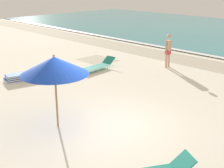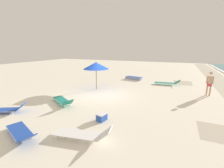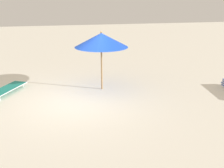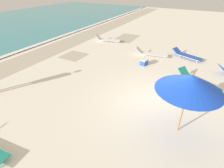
# 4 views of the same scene
# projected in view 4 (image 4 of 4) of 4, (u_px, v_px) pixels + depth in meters

# --- Properties ---
(ground_plane) EXTENTS (60.00, 60.00, 0.16)m
(ground_plane) POSITION_uv_depth(u_px,v_px,m) (157.00, 106.00, 7.72)
(ground_plane) COLOR silver
(beach_umbrella) EXTENTS (2.09, 2.09, 2.34)m
(beach_umbrella) POSITION_uv_depth(u_px,v_px,m) (190.00, 83.00, 5.36)
(beach_umbrella) COLOR #9E7547
(beach_umbrella) RESTS_ON ground_plane
(sun_lounger_beside_umbrella) EXTENTS (1.29, 2.16, 0.49)m
(sun_lounger_beside_umbrella) POSITION_uv_depth(u_px,v_px,m) (187.00, 55.00, 12.12)
(sun_lounger_beside_umbrella) COLOR blue
(sun_lounger_beside_umbrella) RESTS_ON ground_plane
(sun_lounger_near_water_left) EXTENTS (1.02, 2.30, 0.55)m
(sun_lounger_near_water_left) POSITION_uv_depth(u_px,v_px,m) (151.00, 53.00, 12.40)
(sun_lounger_near_water_left) COLOR white
(sun_lounger_near_water_left) RESTS_ON ground_plane
(sun_lounger_mid_beach_solo) EXTENTS (1.12, 2.25, 0.59)m
(sun_lounger_mid_beach_solo) POSITION_uv_depth(u_px,v_px,m) (108.00, 39.00, 15.26)
(sun_lounger_mid_beach_solo) COLOR white
(sun_lounger_mid_beach_solo) RESTS_ON ground_plane
(sun_lounger_mid_beach_pair_a) EXTENTS (1.65, 2.31, 0.55)m
(sun_lounger_mid_beach_pair_a) POSITION_uv_depth(u_px,v_px,m) (198.00, 81.00, 9.06)
(sun_lounger_mid_beach_pair_a) COLOR #1E8475
(sun_lounger_mid_beach_pair_a) RESTS_ON ground_plane
(cooler_box) EXTENTS (0.55, 0.44, 0.37)m
(cooler_box) POSITION_uv_depth(u_px,v_px,m) (144.00, 62.00, 11.17)
(cooler_box) COLOR blue
(cooler_box) RESTS_ON ground_plane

